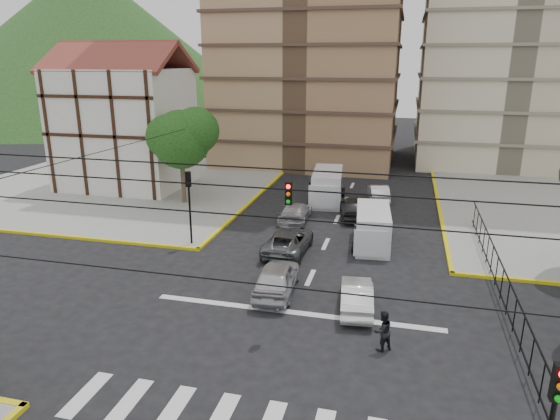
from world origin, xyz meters
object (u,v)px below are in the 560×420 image
(traffic_light_nw, at_px, (189,196))
(van_left_lane, at_px, (327,188))
(car_silver_front_left, at_px, (277,278))
(car_white_front_right, at_px, (357,296))
(van_right_lane, at_px, (372,229))
(pedestrian_crosswalk, at_px, (383,331))

(traffic_light_nw, distance_m, van_left_lane, 13.08)
(car_silver_front_left, bearing_deg, car_white_front_right, 165.35)
(car_silver_front_left, bearing_deg, traffic_light_nw, -40.37)
(van_right_lane, distance_m, van_left_lane, 9.66)
(car_silver_front_left, bearing_deg, pedestrian_crosswalk, 139.77)
(pedestrian_crosswalk, bearing_deg, traffic_light_nw, -76.13)
(car_silver_front_left, bearing_deg, van_left_lane, -93.41)
(traffic_light_nw, height_order, pedestrian_crosswalk, traffic_light_nw)
(van_right_lane, bearing_deg, car_white_front_right, -95.73)
(traffic_light_nw, relative_size, car_silver_front_left, 0.98)
(traffic_light_nw, relative_size, car_white_front_right, 1.11)
(car_white_front_right, distance_m, pedestrian_crosswalk, 3.33)
(van_left_lane, bearing_deg, car_white_front_right, -82.44)
(car_white_front_right, relative_size, pedestrian_crosswalk, 2.42)
(traffic_light_nw, relative_size, van_left_lane, 0.77)
(van_right_lane, xyz_separation_m, car_white_front_right, (-0.11, -8.07, -0.42))
(van_right_lane, relative_size, car_white_front_right, 1.28)
(van_right_lane, xyz_separation_m, pedestrian_crosswalk, (1.17, -11.14, -0.26))
(pedestrian_crosswalk, bearing_deg, van_left_lane, -114.78)
(traffic_light_nw, bearing_deg, car_silver_front_left, -36.57)
(car_white_front_right, height_order, pedestrian_crosswalk, pedestrian_crosswalk)
(car_white_front_right, bearing_deg, pedestrian_crosswalk, 106.41)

